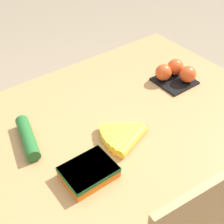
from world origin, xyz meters
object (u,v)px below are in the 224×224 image
(banana_bunch, at_px, (126,134))
(tomato_pack, at_px, (175,73))
(carrot_bag, at_px, (89,171))
(cucumber_near, at_px, (28,138))

(banana_bunch, bearing_deg, tomato_pack, -159.22)
(tomato_pack, xyz_separation_m, carrot_bag, (0.62, 0.22, -0.01))
(tomato_pack, bearing_deg, banana_bunch, 20.78)
(tomato_pack, height_order, carrot_bag, tomato_pack)
(banana_bunch, distance_m, carrot_bag, 0.22)
(banana_bunch, height_order, tomato_pack, tomato_pack)
(carrot_bag, xyz_separation_m, cucumber_near, (0.09, -0.26, -0.00))
(banana_bunch, xyz_separation_m, tomato_pack, (-0.41, -0.16, 0.02))
(carrot_bag, bearing_deg, cucumber_near, -70.89)
(banana_bunch, distance_m, cucumber_near, 0.36)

